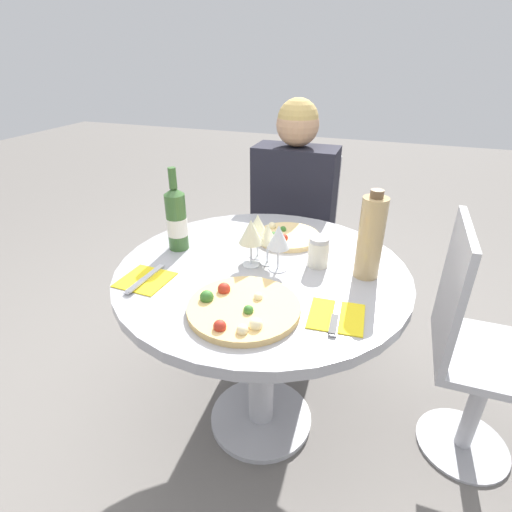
% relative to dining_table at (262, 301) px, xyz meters
% --- Properties ---
extents(ground_plane, '(12.00, 12.00, 0.00)m').
position_rel_dining_table_xyz_m(ground_plane, '(0.00, 0.00, -0.60)').
color(ground_plane, slate).
rests_on(ground_plane, ground).
extents(dining_table, '(0.98, 0.98, 0.74)m').
position_rel_dining_table_xyz_m(dining_table, '(0.00, 0.00, 0.00)').
color(dining_table, '#B2B2B7').
rests_on(dining_table, ground_plane).
extents(chair_behind_diner, '(0.38, 0.38, 0.92)m').
position_rel_dining_table_xyz_m(chair_behind_diner, '(-0.08, 0.79, -0.15)').
color(chair_behind_diner, '#ADADB2').
rests_on(chair_behind_diner, ground_plane).
extents(seated_diner, '(0.40, 0.41, 1.21)m').
position_rel_dining_table_xyz_m(seated_diner, '(-0.08, 0.65, -0.06)').
color(seated_diner, black).
rests_on(seated_diner, ground_plane).
extents(chair_empty_side, '(0.38, 0.38, 0.92)m').
position_rel_dining_table_xyz_m(chair_empty_side, '(0.73, 0.15, -0.15)').
color(chair_empty_side, '#ADADB2').
rests_on(chair_empty_side, ground_plane).
extents(pizza_large, '(0.32, 0.32, 0.05)m').
position_rel_dining_table_xyz_m(pizza_large, '(0.03, -0.26, 0.15)').
color(pizza_large, '#DBB26B').
rests_on(pizza_large, dining_table).
extents(pizza_small_far, '(0.24, 0.24, 0.05)m').
position_rel_dining_table_xyz_m(pizza_small_far, '(0.02, 0.24, 0.15)').
color(pizza_small_far, '#E5C17F').
rests_on(pizza_small_far, dining_table).
extents(wine_bottle, '(0.07, 0.07, 0.30)m').
position_rel_dining_table_xyz_m(wine_bottle, '(-0.34, 0.04, 0.25)').
color(wine_bottle, '#38602D').
rests_on(wine_bottle, dining_table).
extents(tall_carafe, '(0.08, 0.08, 0.29)m').
position_rel_dining_table_xyz_m(tall_carafe, '(0.33, 0.06, 0.27)').
color(tall_carafe, tan).
rests_on(tall_carafe, dining_table).
extents(sugar_shaker, '(0.07, 0.07, 0.10)m').
position_rel_dining_table_xyz_m(sugar_shaker, '(0.17, 0.08, 0.19)').
color(sugar_shaker, silver).
rests_on(sugar_shaker, dining_table).
extents(wine_glass_front_left, '(0.08, 0.08, 0.17)m').
position_rel_dining_table_xyz_m(wine_glass_front_left, '(-0.04, 0.01, 0.26)').
color(wine_glass_front_left, silver).
rests_on(wine_glass_front_left, dining_table).
extents(wine_glass_front_right, '(0.07, 0.07, 0.16)m').
position_rel_dining_table_xyz_m(wine_glass_front_right, '(0.05, 0.01, 0.25)').
color(wine_glass_front_right, silver).
rests_on(wine_glass_front_right, dining_table).
extents(wine_glass_center, '(0.07, 0.07, 0.15)m').
position_rel_dining_table_xyz_m(wine_glass_center, '(0.01, 0.04, 0.24)').
color(wine_glass_center, silver).
rests_on(wine_glass_center, dining_table).
extents(wine_glass_back_left, '(0.08, 0.08, 0.16)m').
position_rel_dining_table_xyz_m(wine_glass_back_left, '(-0.04, 0.07, 0.25)').
color(wine_glass_back_left, silver).
rests_on(wine_glass_back_left, dining_table).
extents(place_setting_left, '(0.16, 0.19, 0.01)m').
position_rel_dining_table_xyz_m(place_setting_left, '(-0.33, -0.21, 0.14)').
color(place_setting_left, yellow).
rests_on(place_setting_left, dining_table).
extents(place_setting_right, '(0.16, 0.19, 0.01)m').
position_rel_dining_table_xyz_m(place_setting_right, '(0.28, -0.20, 0.14)').
color(place_setting_right, yellow).
rests_on(place_setting_right, dining_table).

